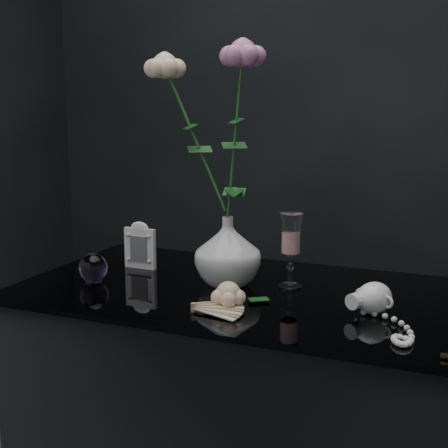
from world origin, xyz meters
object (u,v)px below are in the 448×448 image
at_px(vase, 228,251).
at_px(loose_rose, 228,294).
at_px(pearl_jar, 374,297).
at_px(paperweight, 93,268).
at_px(wine_glass, 291,251).
at_px(picture_frame, 140,245).

xyz_separation_m(vase, loose_rose, (0.06, -0.15, -0.05)).
xyz_separation_m(vase, pearl_jar, (0.35, -0.07, -0.05)).
bearing_deg(vase, paperweight, -162.05).
distance_m(wine_glass, paperweight, 0.47).
distance_m(wine_glass, picture_frame, 0.41).
distance_m(vase, paperweight, 0.33).
bearing_deg(picture_frame, pearl_jar, -9.71).
height_order(vase, wine_glass, wine_glass).
distance_m(loose_rose, pearl_jar, 0.30).
relative_size(vase, wine_glass, 0.94).
height_order(picture_frame, loose_rose, picture_frame).
distance_m(paperweight, loose_rose, 0.37).
xyz_separation_m(picture_frame, pearl_jar, (0.62, -0.12, -0.03)).
relative_size(wine_glass, paperweight, 2.50).
height_order(picture_frame, pearl_jar, picture_frame).
bearing_deg(loose_rose, wine_glass, 62.47).
bearing_deg(wine_glass, pearl_jar, -27.52).
bearing_deg(wine_glass, paperweight, -162.66).
bearing_deg(loose_rose, pearl_jar, 10.23).
relative_size(vase, paperweight, 2.34).
distance_m(vase, pearl_jar, 0.36).
bearing_deg(wine_glass, vase, -164.02).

